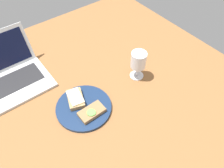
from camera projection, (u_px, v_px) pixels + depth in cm
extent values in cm
cube|color=brown|center=(99.00, 100.00, 98.56)|extent=(140.00, 140.00, 3.00)
cylinder|color=navy|center=(84.00, 107.00, 93.34)|extent=(23.79, 23.79, 1.35)
cube|color=#937047|center=(92.00, 112.00, 89.94)|extent=(10.92, 6.28, 1.81)
cylinder|color=#6BB74C|center=(92.00, 113.00, 88.36)|extent=(2.91, 2.91, 0.45)
cylinder|color=#6BB74C|center=(91.00, 113.00, 88.42)|extent=(3.56, 3.56, 0.49)
cube|color=#A88456|center=(76.00, 99.00, 94.24)|extent=(9.60, 12.01, 2.06)
cube|color=#F4EAB7|center=(75.00, 97.00, 93.20)|extent=(7.01, 9.74, 0.68)
cylinder|color=white|center=(137.00, 76.00, 106.13)|extent=(6.63, 6.63, 0.40)
cylinder|color=white|center=(137.00, 71.00, 103.62)|extent=(0.93, 0.93, 6.24)
cylinder|color=white|center=(139.00, 60.00, 98.34)|extent=(7.08, 7.08, 7.69)
cylinder|color=white|center=(139.00, 61.00, 98.83)|extent=(6.51, 6.51, 6.40)
cube|color=silver|center=(15.00, 86.00, 101.34)|extent=(32.18, 23.27, 1.33)
cube|color=#232326|center=(13.00, 82.00, 101.86)|extent=(26.38, 12.80, 0.16)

